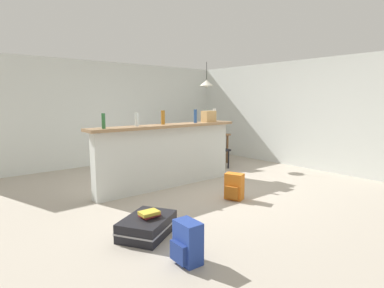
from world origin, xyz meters
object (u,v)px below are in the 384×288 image
bottle_green (103,121)px  dining_chair_far_side (195,141)px  suitcase_flat_black (147,226)px  backpack_blue (187,243)px  dining_table (204,138)px  book_stack (149,214)px  pendant_lamp (207,83)px  dining_chair_near_partition (217,146)px  bottle_blue (195,116)px  grocery_bag (209,116)px  bottle_white (214,115)px  bottle_clear (137,119)px  backpack_orange (234,187)px  bottle_amber (163,117)px

bottle_green → dining_chair_far_side: 3.80m
suitcase_flat_black → backpack_blue: backpack_blue is taller
dining_table → book_stack: bearing=-140.4°
dining_table → pendant_lamp: pendant_lamp is taller
dining_chair_near_partition → book_stack: bearing=-146.0°
bottle_blue → grocery_bag: size_ratio=0.99×
bottle_blue → suitcase_flat_black: bearing=-143.1°
bottle_white → backpack_blue: size_ratio=0.62×
suitcase_flat_black → book_stack: bearing=-16.0°
bottle_clear → dining_chair_far_side: (2.67, 1.66, -0.74)m
grocery_bag → suitcase_flat_black: grocery_bag is taller
grocery_bag → backpack_blue: 3.55m
grocery_bag → dining_chair_near_partition: 1.30m
bottle_white → dining_chair_near_partition: bottle_white is taller
backpack_orange → book_stack: size_ratio=1.64×
bottle_amber → book_stack: 2.32m
bottle_clear → bottle_blue: (1.25, -0.04, 0.02)m
book_stack → pendant_lamp: bearing=39.0°
bottle_blue → dining_chair_far_side: (1.42, 1.70, -0.76)m
dining_table → book_stack: size_ratio=4.30×
dining_chair_far_side → pendant_lamp: bearing=-94.1°
grocery_bag → dining_chair_far_side: bearing=57.9°
bottle_green → bottle_blue: 1.87m
grocery_bag → dining_chair_near_partition: grocery_bag is taller
backpack_orange → dining_chair_near_partition: bearing=52.1°
backpack_blue → bottle_amber: bearing=60.2°
backpack_orange → book_stack: backpack_orange is taller
pendant_lamp → book_stack: size_ratio=2.42×
dining_chair_near_partition → pendant_lamp: (0.15, 0.55, 1.48)m
suitcase_flat_black → book_stack: book_stack is taller
bottle_white → suitcase_flat_black: size_ratio=0.29×
dining_chair_far_side → book_stack: dining_chair_far_side is taller
grocery_bag → pendant_lamp: bearing=49.4°
dining_chair_far_side → pendant_lamp: size_ratio=1.50×
bottle_green → dining_chair_far_side: (3.29, 1.74, -0.75)m
bottle_blue → dining_chair_far_side: bearing=50.2°
grocery_bag → dining_table: size_ratio=0.24×
dining_chair_near_partition → dining_chair_far_side: same height
backpack_orange → book_stack: bearing=-171.1°
bottle_green → dining_chair_far_side: bottle_green is taller
dining_chair_near_partition → backpack_orange: (-1.49, -1.92, -0.31)m
bottle_green → pendant_lamp: 3.56m
bottle_blue → suitcase_flat_black: 2.80m
pendant_lamp → backpack_blue: bearing=-134.4°
grocery_bag → book_stack: grocery_bag is taller
bottle_green → bottle_white: bottle_white is taller
bottle_clear → backpack_blue: bearing=-109.1°
bottle_clear → backpack_blue: (-0.82, -2.36, -1.06)m
book_stack → dining_chair_near_partition: bearing=34.0°
grocery_bag → suitcase_flat_black: bearing=-147.1°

